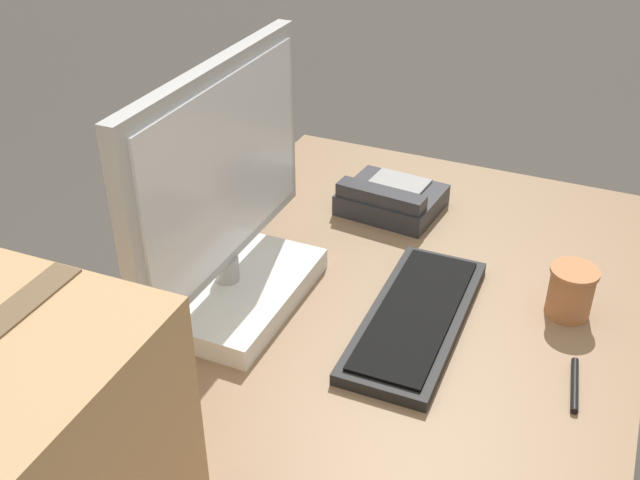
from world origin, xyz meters
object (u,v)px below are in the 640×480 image
object	(u,v)px
monitor	(223,216)
keyboard	(416,317)
paper_cup_right	(571,292)
pen_marker	(575,385)
desk_phone	(391,199)

from	to	relation	value
monitor	keyboard	distance (m)	0.38
monitor	keyboard	size ratio (longest dim) A/B	1.27
keyboard	paper_cup_right	bearing A→B (deg)	-60.95
monitor	keyboard	xyz separation A→B (m)	(0.07, -0.34, -0.16)
pen_marker	paper_cup_right	bearing A→B (deg)	-175.46
keyboard	pen_marker	distance (m)	0.29
desk_phone	monitor	bearing A→B (deg)	164.54
desk_phone	paper_cup_right	distance (m)	0.47
keyboard	desk_phone	xyz separation A→B (m)	(0.36, 0.17, 0.02)
paper_cup_right	pen_marker	xyz separation A→B (m)	(-0.19, -0.04, -0.04)
keyboard	desk_phone	size ratio (longest dim) A/B	1.86
desk_phone	pen_marker	size ratio (longest dim) A/B	1.81
monitor	pen_marker	distance (m)	0.64
keyboard	pen_marker	xyz separation A→B (m)	(-0.05, -0.28, -0.01)
pen_marker	keyboard	bearing A→B (deg)	-108.28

